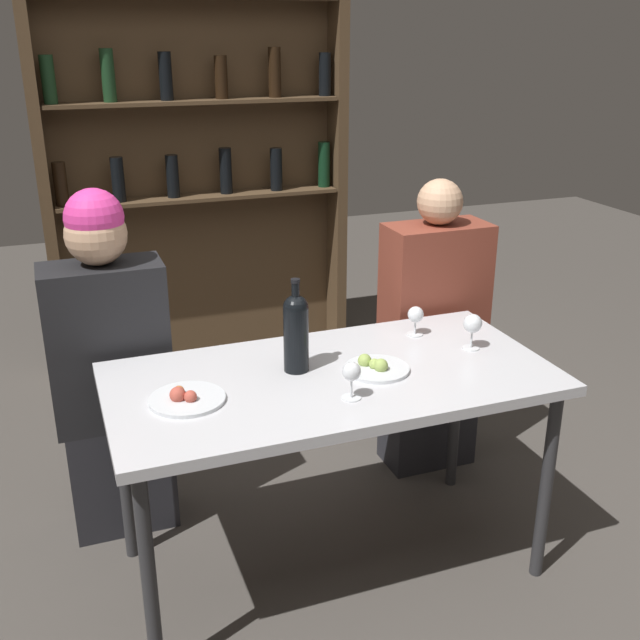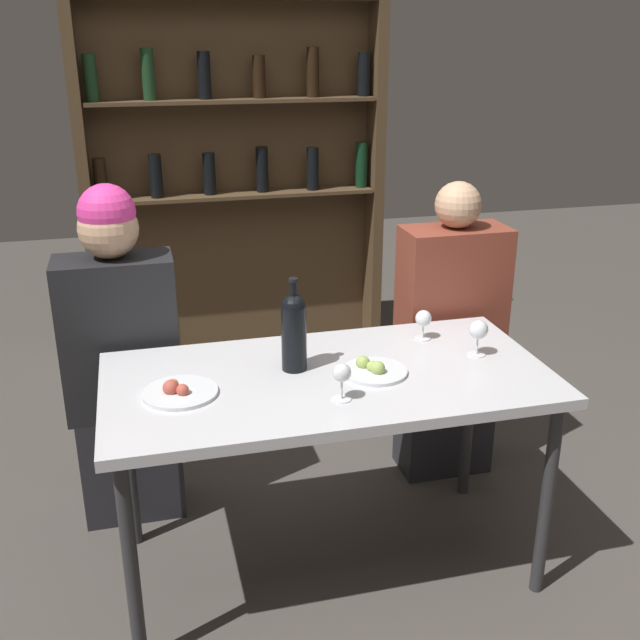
% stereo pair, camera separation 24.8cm
% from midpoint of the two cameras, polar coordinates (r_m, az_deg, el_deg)
% --- Properties ---
extents(ground_plane, '(10.00, 10.00, 0.00)m').
position_cam_midpoint_polar(ground_plane, '(2.85, -1.82, -18.09)').
color(ground_plane, '#47423D').
extents(dining_table, '(1.45, 0.73, 0.76)m').
position_cam_midpoint_polar(dining_table, '(2.47, -2.00, -5.60)').
color(dining_table, silver).
rests_on(dining_table, ground_plane).
extents(wine_rack_wall, '(1.67, 0.21, 2.23)m').
position_cam_midpoint_polar(wine_rack_wall, '(4.24, -11.05, 12.08)').
color(wine_rack_wall, '#4C3823').
rests_on(wine_rack_wall, ground_plane).
extents(wine_bottle, '(0.08, 0.08, 0.32)m').
position_cam_midpoint_polar(wine_bottle, '(2.42, -4.78, -0.78)').
color(wine_bottle, black).
rests_on(wine_bottle, dining_table).
extents(wine_glass_0, '(0.06, 0.06, 0.11)m').
position_cam_midpoint_polar(wine_glass_0, '(2.73, 4.74, 0.27)').
color(wine_glass_0, silver).
rests_on(wine_glass_0, dining_table).
extents(wine_glass_1, '(0.06, 0.06, 0.12)m').
position_cam_midpoint_polar(wine_glass_1, '(2.25, -0.73, -4.17)').
color(wine_glass_1, silver).
rests_on(wine_glass_1, dining_table).
extents(wine_glass_2, '(0.07, 0.07, 0.13)m').
position_cam_midpoint_polar(wine_glass_2, '(2.63, 8.94, -0.41)').
color(wine_glass_2, silver).
rests_on(wine_glass_2, dining_table).
extents(food_plate_0, '(0.22, 0.22, 0.05)m').
position_cam_midpoint_polar(food_plate_0, '(2.46, 1.40, -3.68)').
color(food_plate_0, silver).
rests_on(food_plate_0, dining_table).
extents(food_plate_1, '(0.23, 0.23, 0.05)m').
position_cam_midpoint_polar(food_plate_1, '(2.33, -13.24, -5.88)').
color(food_plate_1, silver).
rests_on(food_plate_1, dining_table).
extents(seated_person_left, '(0.42, 0.22, 1.32)m').
position_cam_midpoint_polar(seated_person_left, '(2.86, -18.04, -3.91)').
color(seated_person_left, '#26262B').
rests_on(seated_person_left, ground_plane).
extents(seated_person_right, '(0.42, 0.22, 1.26)m').
position_cam_midpoint_polar(seated_person_right, '(3.18, 6.34, -1.38)').
color(seated_person_right, '#26262B').
rests_on(seated_person_right, ground_plane).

